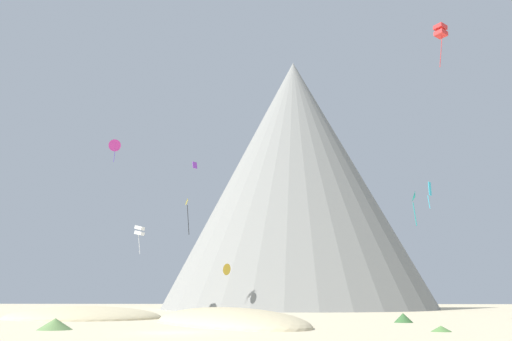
{
  "coord_description": "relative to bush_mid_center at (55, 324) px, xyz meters",
  "views": [
    {
      "loc": [
        8.36,
        -36.1,
        2.2
      ],
      "look_at": [
        2.94,
        34.03,
        19.49
      ],
      "focal_mm": 36.72,
      "sensor_mm": 36.0,
      "label": 1
    }
  ],
  "objects": [
    {
      "name": "dune_foreground_left",
      "position": [
        11.08,
        10.64,
        -0.41
      ],
      "size": [
        21.93,
        28.32,
        2.93
      ],
      "primitive_type": "ellipsoid",
      "rotation": [
        0.0,
        0.0,
        2.07
      ],
      "color": "#CCBA8E",
      "rests_on": "ground_plane"
    },
    {
      "name": "rock_massif",
      "position": [
        18.99,
        81.19,
        25.88
      ],
      "size": [
        84.48,
        84.48,
        58.82
      ],
      "color": "gray",
      "rests_on": "ground_plane"
    },
    {
      "name": "kite_cyan_mid",
      "position": [
        33.16,
        21.76,
        13.87
      ],
      "size": [
        0.54,
        0.53,
        3.13
      ],
      "rotation": [
        0.0,
        0.0,
        3.24
      ],
      "color": "#33BCDB"
    },
    {
      "name": "kite_white_low",
      "position": [
        -9.03,
        48.95,
        13.11
      ],
      "size": [
        1.63,
        1.55,
        4.87
      ],
      "rotation": [
        0.0,
        0.0,
        1.39
      ],
      "color": "white"
    },
    {
      "name": "bush_mid_center",
      "position": [
        0.0,
        0.0,
        0.0
      ],
      "size": [
        3.29,
        3.29,
        0.83
      ],
      "primitive_type": "cone",
      "rotation": [
        0.0,
        0.0,
        2.76
      ],
      "color": "#668C4C",
      "rests_on": "ground_plane"
    },
    {
      "name": "kite_red_high",
      "position": [
        36.64,
        23.76,
        35.1
      ],
      "size": [
        1.82,
        1.81,
        5.74
      ],
      "rotation": [
        0.0,
        0.0,
        5.39
      ],
      "color": "red"
    },
    {
      "name": "bush_ridge_crest",
      "position": [
        27.78,
        14.15,
        0.03
      ],
      "size": [
        2.57,
        2.57,
        0.88
      ],
      "primitive_type": "cone",
      "rotation": [
        0.0,
        0.0,
        0.87
      ],
      "color": "#386633",
      "rests_on": "ground_plane"
    },
    {
      "name": "kite_gold_low",
      "position": [
        5.79,
        50.8,
        6.66
      ],
      "size": [
        1.44,
        1.87,
        1.96
      ],
      "rotation": [
        0.0,
        0.0,
        4.13
      ],
      "color": "gold"
    },
    {
      "name": "kite_teal_low",
      "position": [
        30.73,
        18.91,
        12.58
      ],
      "size": [
        0.85,
        1.36,
        3.83
      ],
      "rotation": [
        0.0,
        0.0,
        1.39
      ],
      "color": "teal"
    },
    {
      "name": "bush_near_right",
      "position": [
        27.61,
        -0.03,
        -0.21
      ],
      "size": [
        1.6,
        1.6,
        0.4
      ],
      "primitive_type": "cone",
      "rotation": [
        0.0,
        0.0,
        1.7
      ],
      "color": "#568442",
      "rests_on": "ground_plane"
    },
    {
      "name": "kite_magenta_high",
      "position": [
        -11.95,
        42.24,
        26.42
      ],
      "size": [
        2.12,
        1.55,
        3.85
      ],
      "rotation": [
        0.0,
        0.0,
        3.59
      ],
      "color": "#D1339E"
    },
    {
      "name": "dune_foreground_right",
      "position": [
        -6.98,
        22.46,
        -0.41
      ],
      "size": [
        25.73,
        25.65,
        2.79
      ],
      "primitive_type": "ellipsoid",
      "rotation": [
        0.0,
        0.0,
        2.39
      ],
      "color": "beige",
      "rests_on": "ground_plane"
    },
    {
      "name": "ground_plane",
      "position": [
        9.39,
        -2.5,
        -0.41
      ],
      "size": [
        400.0,
        400.0,
        0.0
      ],
      "primitive_type": "plane",
      "color": "beige"
    },
    {
      "name": "kite_yellow_mid",
      "position": [
        3.49,
        28.54,
        13.1
      ],
      "size": [
        0.69,
        0.69,
        4.73
      ],
      "rotation": [
        0.0,
        0.0,
        0.94
      ],
      "color": "yellow"
    },
    {
      "name": "kite_violet_mid",
      "position": [
        2.88,
        35.7,
        21.09
      ],
      "size": [
        0.67,
        0.78,
        1.0
      ],
      "rotation": [
        0.0,
        0.0,
        0.11
      ],
      "color": "purple"
    }
  ]
}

